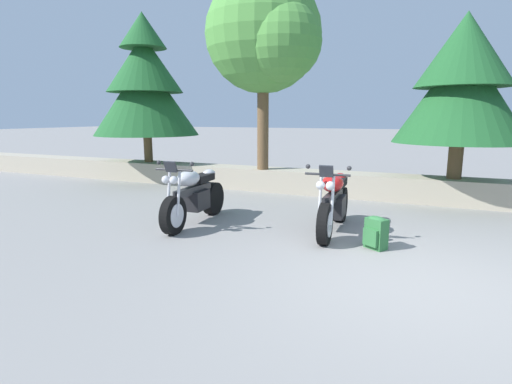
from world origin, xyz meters
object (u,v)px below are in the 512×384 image
at_px(motorcycle_silver_near_left, 194,196).
at_px(rider_backpack, 376,232).
at_px(motorcycle_red_centre, 333,203).
at_px(leafy_tree_mid_left, 267,36).
at_px(pine_tree_mid_right, 462,81).
at_px(pine_tree_far_left, 145,84).

height_order(motorcycle_silver_near_left, rider_backpack, motorcycle_silver_near_left).
relative_size(motorcycle_red_centre, leafy_tree_mid_left, 0.45).
height_order(motorcycle_silver_near_left, leafy_tree_mid_left, leafy_tree_mid_left).
bearing_deg(motorcycle_silver_near_left, pine_tree_mid_right, 40.76).
xyz_separation_m(leafy_tree_mid_left, pine_tree_mid_right, (4.22, 0.29, -1.15)).
bearing_deg(motorcycle_red_centre, rider_backpack, -38.10).
bearing_deg(pine_tree_far_left, leafy_tree_mid_left, -4.41).
bearing_deg(pine_tree_mid_right, leafy_tree_mid_left, -176.04).
distance_m(motorcycle_red_centre, rider_backpack, 0.99).
relative_size(rider_backpack, pine_tree_mid_right, 0.14).
bearing_deg(motorcycle_silver_near_left, leafy_tree_mid_left, 89.95).
bearing_deg(motorcycle_red_centre, motorcycle_silver_near_left, -169.01).
bearing_deg(leafy_tree_mid_left, pine_tree_far_left, 175.59).
xyz_separation_m(motorcycle_red_centre, pine_tree_far_left, (-6.19, 3.18, 2.27)).
height_order(pine_tree_far_left, pine_tree_mid_right, pine_tree_far_left).
bearing_deg(motorcycle_silver_near_left, rider_backpack, -2.50).
height_order(leafy_tree_mid_left, pine_tree_mid_right, leafy_tree_mid_left).
bearing_deg(pine_tree_mid_right, rider_backpack, -106.46).
bearing_deg(motorcycle_silver_near_left, motorcycle_red_centre, 10.99).
relative_size(motorcycle_red_centre, rider_backpack, 4.40).
bearing_deg(rider_backpack, motorcycle_silver_near_left, 177.50).
xyz_separation_m(rider_backpack, leafy_tree_mid_left, (-3.10, 3.48, 3.47)).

